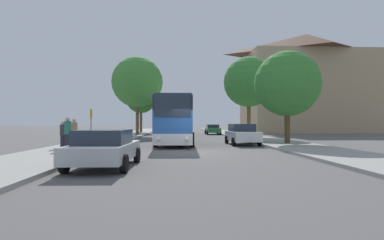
{
  "coord_description": "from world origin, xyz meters",
  "views": [
    {
      "loc": [
        -0.98,
        -16.72,
        1.65
      ],
      "look_at": [
        0.44,
        10.52,
        1.89
      ],
      "focal_mm": 28.0,
      "sensor_mm": 36.0,
      "label": 1
    }
  ],
  "objects_px": {
    "parked_car_left_curb": "(105,148)",
    "parked_car_right_near": "(242,134)",
    "bus_front": "(175,120)",
    "tree_right_near": "(287,84)",
    "tree_right_mid": "(249,82)",
    "bus_middle": "(177,122)",
    "parked_car_right_far": "(213,129)",
    "tree_left_far": "(141,98)",
    "bus_stop_sign": "(91,123)",
    "pedestrian_waiting_near": "(74,133)",
    "pedestrian_waiting_far": "(63,134)",
    "tree_left_near": "(137,82)",
    "pedestrian_walking_back": "(68,133)"
  },
  "relations": [
    {
      "from": "parked_car_right_far",
      "to": "tree_right_mid",
      "type": "bearing_deg",
      "value": 106.05
    },
    {
      "from": "bus_stop_sign",
      "to": "pedestrian_walking_back",
      "type": "xyz_separation_m",
      "value": [
        -0.44,
        -2.91,
        -0.56
      ]
    },
    {
      "from": "tree_right_mid",
      "to": "bus_front",
      "type": "bearing_deg",
      "value": -131.25
    },
    {
      "from": "bus_middle",
      "to": "parked_car_right_near",
      "type": "relative_size",
      "value": 2.48
    },
    {
      "from": "parked_car_right_near",
      "to": "tree_left_far",
      "type": "bearing_deg",
      "value": -68.83
    },
    {
      "from": "tree_right_near",
      "to": "tree_right_mid",
      "type": "xyz_separation_m",
      "value": [
        -0.24,
        10.72,
        1.59
      ]
    },
    {
      "from": "parked_car_right_near",
      "to": "tree_right_mid",
      "type": "height_order",
      "value": "tree_right_mid"
    },
    {
      "from": "parked_car_left_curb",
      "to": "pedestrian_waiting_near",
      "type": "distance_m",
      "value": 7.34
    },
    {
      "from": "parked_car_right_far",
      "to": "tree_left_far",
      "type": "bearing_deg",
      "value": -30.46
    },
    {
      "from": "parked_car_left_curb",
      "to": "tree_right_near",
      "type": "height_order",
      "value": "tree_right_near"
    },
    {
      "from": "parked_car_right_near",
      "to": "tree_left_near",
      "type": "relative_size",
      "value": 0.44
    },
    {
      "from": "tree_right_mid",
      "to": "parked_car_right_near",
      "type": "bearing_deg",
      "value": -106.48
    },
    {
      "from": "tree_left_near",
      "to": "pedestrian_waiting_near",
      "type": "bearing_deg",
      "value": -92.92
    },
    {
      "from": "bus_stop_sign",
      "to": "tree_right_mid",
      "type": "bearing_deg",
      "value": 43.18
    },
    {
      "from": "bus_middle",
      "to": "parked_car_right_near",
      "type": "bearing_deg",
      "value": -74.57
    },
    {
      "from": "parked_car_left_curb",
      "to": "tree_right_mid",
      "type": "bearing_deg",
      "value": 65.09
    },
    {
      "from": "bus_middle",
      "to": "bus_front",
      "type": "bearing_deg",
      "value": -92.93
    },
    {
      "from": "parked_car_left_curb",
      "to": "pedestrian_waiting_near",
      "type": "height_order",
      "value": "pedestrian_waiting_near"
    },
    {
      "from": "bus_middle",
      "to": "pedestrian_waiting_far",
      "type": "bearing_deg",
      "value": -111.58
    },
    {
      "from": "bus_stop_sign",
      "to": "tree_right_near",
      "type": "bearing_deg",
      "value": 7.87
    },
    {
      "from": "pedestrian_waiting_near",
      "to": "tree_right_near",
      "type": "xyz_separation_m",
      "value": [
        14.08,
        3.85,
        3.48
      ]
    },
    {
      "from": "bus_front",
      "to": "parked_car_left_curb",
      "type": "distance_m",
      "value": 12.31
    },
    {
      "from": "parked_car_left_curb",
      "to": "pedestrian_walking_back",
      "type": "xyz_separation_m",
      "value": [
        -3.34,
        5.6,
        0.35
      ]
    },
    {
      "from": "bus_front",
      "to": "tree_right_near",
      "type": "bearing_deg",
      "value": -9.38
    },
    {
      "from": "parked_car_right_near",
      "to": "tree_right_near",
      "type": "distance_m",
      "value": 4.95
    },
    {
      "from": "parked_car_right_far",
      "to": "bus_stop_sign",
      "type": "bearing_deg",
      "value": 63.77
    },
    {
      "from": "tree_right_near",
      "to": "tree_left_near",
      "type": "bearing_deg",
      "value": 128.59
    },
    {
      "from": "bus_front",
      "to": "tree_right_mid",
      "type": "bearing_deg",
      "value": 50.37
    },
    {
      "from": "bus_front",
      "to": "parked_car_left_curb",
      "type": "xyz_separation_m",
      "value": [
        -2.54,
        -11.99,
        -1.12
      ]
    },
    {
      "from": "tree_left_far",
      "to": "tree_right_mid",
      "type": "distance_m",
      "value": 20.67
    },
    {
      "from": "parked_car_right_near",
      "to": "tree_right_mid",
      "type": "distance_m",
      "value": 11.83
    },
    {
      "from": "pedestrian_walking_back",
      "to": "tree_right_mid",
      "type": "distance_m",
      "value": 21.41
    },
    {
      "from": "parked_car_right_far",
      "to": "tree_right_near",
      "type": "xyz_separation_m",
      "value": [
        3.05,
        -20.17,
        3.77
      ]
    },
    {
      "from": "parked_car_left_curb",
      "to": "tree_left_near",
      "type": "bearing_deg",
      "value": 96.49
    },
    {
      "from": "parked_car_right_near",
      "to": "tree_right_mid",
      "type": "relative_size",
      "value": 0.49
    },
    {
      "from": "pedestrian_waiting_near",
      "to": "pedestrian_waiting_far",
      "type": "relative_size",
      "value": 1.09
    },
    {
      "from": "bus_front",
      "to": "bus_stop_sign",
      "type": "xyz_separation_m",
      "value": [
        -5.44,
        -3.49,
        -0.2
      ]
    },
    {
      "from": "bus_front",
      "to": "pedestrian_walking_back",
      "type": "xyz_separation_m",
      "value": [
        -5.88,
        -6.39,
        -0.77
      ]
    },
    {
      "from": "parked_car_left_curb",
      "to": "parked_car_right_near",
      "type": "bearing_deg",
      "value": 57.12
    },
    {
      "from": "bus_middle",
      "to": "parked_car_right_far",
      "type": "height_order",
      "value": "bus_middle"
    },
    {
      "from": "parked_car_right_near",
      "to": "pedestrian_waiting_near",
      "type": "relative_size",
      "value": 2.45
    },
    {
      "from": "parked_car_right_far",
      "to": "bus_stop_sign",
      "type": "xyz_separation_m",
      "value": [
        -10.62,
        -22.06,
        0.91
      ]
    },
    {
      "from": "tree_left_near",
      "to": "pedestrian_walking_back",
      "type": "bearing_deg",
      "value": -92.88
    },
    {
      "from": "bus_middle",
      "to": "parked_car_left_curb",
      "type": "distance_m",
      "value": 26.28
    },
    {
      "from": "tree_left_near",
      "to": "tree_left_far",
      "type": "distance_m",
      "value": 10.08
    },
    {
      "from": "bus_stop_sign",
      "to": "parked_car_right_far",
      "type": "bearing_deg",
      "value": 64.29
    },
    {
      "from": "parked_car_right_far",
      "to": "tree_left_far",
      "type": "xyz_separation_m",
      "value": [
        -10.71,
        6.17,
        4.83
      ]
    },
    {
      "from": "bus_stop_sign",
      "to": "pedestrian_waiting_far",
      "type": "xyz_separation_m",
      "value": [
        -1.16,
        -1.65,
        -0.69
      ]
    },
    {
      "from": "bus_middle",
      "to": "pedestrian_waiting_near",
      "type": "height_order",
      "value": "bus_middle"
    },
    {
      "from": "pedestrian_waiting_near",
      "to": "tree_right_near",
      "type": "relative_size",
      "value": 0.26
    }
  ]
}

